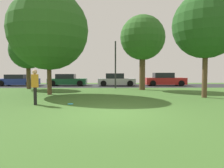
{
  "coord_description": "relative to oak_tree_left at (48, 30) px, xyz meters",
  "views": [
    {
      "loc": [
        -0.2,
        -7.76,
        1.58
      ],
      "look_at": [
        0.0,
        2.12,
        1.0
      ],
      "focal_mm": 33.47,
      "sensor_mm": 36.0,
      "label": 1
    }
  ],
  "objects": [
    {
      "name": "ground_plane",
      "position": [
        4.25,
        -6.74,
        -4.41
      ],
      "size": [
        44.0,
        44.0,
        0.0
      ],
      "primitive_type": "plane",
      "color": "#3D6628"
    },
    {
      "name": "road_strip",
      "position": [
        4.25,
        9.26,
        -4.41
      ],
      "size": [
        44.0,
        6.4,
        0.01
      ],
      "primitive_type": "cube",
      "color": "#28282B",
      "rests_on": "ground_plane"
    },
    {
      "name": "oak_tree_left",
      "position": [
        0.0,
        0.0,
        0.0
      ],
      "size": [
        5.42,
        5.42,
        7.12
      ],
      "color": "brown",
      "rests_on": "ground_plane"
    },
    {
      "name": "maple_tree_near",
      "position": [
        9.99,
        -1.84,
        -0.02
      ],
      "size": [
        4.01,
        4.01,
        6.41
      ],
      "color": "brown",
      "rests_on": "ground_plane"
    },
    {
      "name": "oak_tree_center",
      "position": [
        -3.28,
        4.92,
        -0.89
      ],
      "size": [
        3.36,
        3.36,
        5.22
      ],
      "color": "brown",
      "rests_on": "ground_plane"
    },
    {
      "name": "oak_tree_right",
      "position": [
        7.09,
        3.83,
        0.12
      ],
      "size": [
        3.9,
        3.9,
        6.52
      ],
      "color": "brown",
      "rests_on": "ground_plane"
    },
    {
      "name": "person_thrower",
      "position": [
        0.57,
        -4.5,
        -3.48
      ],
      "size": [
        0.36,
        0.3,
        1.69
      ],
      "rotation": [
        0.0,
        0.0,
        -2.89
      ],
      "color": "black",
      "rests_on": "ground_plane"
    },
    {
      "name": "frisbee_disc",
      "position": [
        2.21,
        -4.34,
        -4.4
      ],
      "size": [
        0.27,
        0.27,
        0.03
      ],
      "primitive_type": "cylinder",
      "color": "#2DB2E0",
      "rests_on": "ground_plane"
    },
    {
      "name": "parked_car_blue",
      "position": [
        -6.12,
        9.33,
        -3.81
      ],
      "size": [
        4.34,
        2.08,
        1.29
      ],
      "color": "#233893",
      "rests_on": "ground_plane"
    },
    {
      "name": "parked_car_green",
      "position": [
        -0.57,
        9.37,
        -3.79
      ],
      "size": [
        4.27,
        2.06,
        1.34
      ],
      "color": "#195633",
      "rests_on": "ground_plane"
    },
    {
      "name": "parked_car_silver",
      "position": [
        4.98,
        9.04,
        -3.77
      ],
      "size": [
        4.15,
        2.11,
        1.41
      ],
      "color": "#B7B7BC",
      "rests_on": "ground_plane"
    },
    {
      "name": "parked_car_red",
      "position": [
        10.54,
        9.12,
        -3.74
      ],
      "size": [
        4.5,
        1.94,
        1.48
      ],
      "color": "#B21E1E",
      "rests_on": "ground_plane"
    },
    {
      "name": "street_lamp_post",
      "position": [
        4.78,
        5.46,
        -2.16
      ],
      "size": [
        0.14,
        0.14,
        4.5
      ],
      "primitive_type": "cylinder",
      "color": "#2D2D33",
      "rests_on": "ground_plane"
    }
  ]
}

